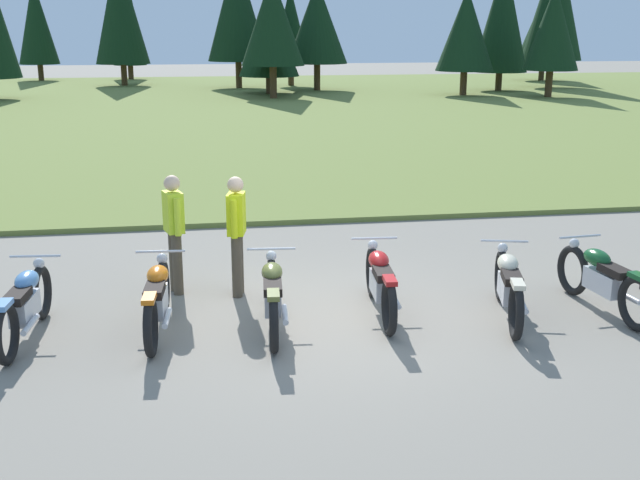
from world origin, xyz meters
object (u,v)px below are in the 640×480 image
object	(u,v)px
motorcycle_red	(380,282)
motorcycle_cream	(509,285)
motorcycle_sky_blue	(25,304)
motorcycle_orange	(157,298)
motorcycle_olive	(273,295)
rider_with_back_turned	(174,227)
rider_in_hivis_vest	(237,229)
motorcycle_british_green	(603,279)

from	to	relation	value
motorcycle_red	motorcycle_cream	world-z (taller)	same
motorcycle_sky_blue	motorcycle_orange	size ratio (longest dim) A/B	1.00
motorcycle_olive	rider_with_back_turned	world-z (taller)	rider_with_back_turned
motorcycle_sky_blue	rider_in_hivis_vest	xyz separation A→B (m)	(2.59, 1.20, 0.51)
motorcycle_olive	motorcycle_sky_blue	bearing A→B (deg)	177.20
motorcycle_cream	rider_in_hivis_vest	world-z (taller)	rider_in_hivis_vest
motorcycle_cream	rider_in_hivis_vest	xyz separation A→B (m)	(-3.34, 1.46, 0.51)
motorcycle_red	motorcycle_british_green	world-z (taller)	same
motorcycle_olive	rider_in_hivis_vest	bearing A→B (deg)	104.41
motorcycle_cream	motorcycle_olive	bearing A→B (deg)	177.93
motorcycle_red	motorcycle_olive	bearing A→B (deg)	-168.30
motorcycle_orange	rider_in_hivis_vest	world-z (taller)	rider_in_hivis_vest
rider_in_hivis_vest	rider_with_back_turned	distance (m)	0.88
motorcycle_olive	rider_with_back_turned	xyz separation A→B (m)	(-1.19, 1.59, 0.51)
motorcycle_sky_blue	motorcycle_red	xyz separation A→B (m)	(4.36, 0.15, 0.00)
motorcycle_olive	motorcycle_orange	bearing A→B (deg)	175.62
motorcycle_red	motorcycle_british_green	bearing A→B (deg)	-7.09
rider_with_back_turned	motorcycle_olive	bearing A→B (deg)	-53.15
rider_in_hivis_vest	motorcycle_british_green	bearing A→B (deg)	-16.86
motorcycle_orange	rider_in_hivis_vest	bearing A→B (deg)	49.95
motorcycle_cream	motorcycle_british_green	xyz separation A→B (m)	(1.31, 0.04, 0.00)
motorcycle_orange	rider_with_back_turned	distance (m)	1.58
motorcycle_orange	motorcycle_british_green	size ratio (longest dim) A/B	1.00
motorcycle_sky_blue	motorcycle_british_green	size ratio (longest dim) A/B	1.00
motorcycle_olive	motorcycle_cream	xyz separation A→B (m)	(3.00, -0.11, 0.00)
rider_in_hivis_vest	rider_with_back_turned	size ratio (longest dim) A/B	1.00
motorcycle_red	motorcycle_british_green	size ratio (longest dim) A/B	1.00
motorcycle_red	motorcycle_british_green	distance (m)	2.91
motorcycle_orange	motorcycle_british_green	world-z (taller)	same
motorcycle_orange	rider_with_back_turned	bearing A→B (deg)	82.35
motorcycle_orange	rider_in_hivis_vest	distance (m)	1.70
rider_in_hivis_vest	rider_with_back_turned	xyz separation A→B (m)	(-0.84, 0.24, 0.00)
motorcycle_sky_blue	rider_with_back_turned	xyz separation A→B (m)	(1.74, 1.45, 0.51)
motorcycle_red	rider_with_back_turned	xyz separation A→B (m)	(-2.61, 1.29, 0.51)
motorcycle_red	rider_with_back_turned	bearing A→B (deg)	153.67
rider_with_back_turned	motorcycle_orange	bearing A→B (deg)	-97.65
rider_with_back_turned	motorcycle_british_green	bearing A→B (deg)	-16.72
motorcycle_orange	motorcycle_british_green	distance (m)	5.70
motorcycle_olive	rider_in_hivis_vest	size ratio (longest dim) A/B	1.26
rider_with_back_turned	rider_in_hivis_vest	bearing A→B (deg)	-15.95
motorcycle_olive	rider_with_back_turned	size ratio (longest dim) A/B	1.26
motorcycle_orange	motorcycle_cream	xyz separation A→B (m)	(4.39, -0.21, 0.00)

